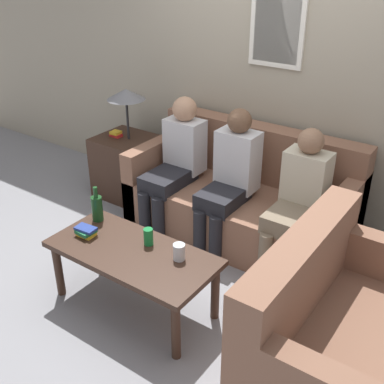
% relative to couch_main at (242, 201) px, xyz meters
% --- Properties ---
extents(ground_plane, '(16.00, 16.00, 0.00)m').
position_rel_couch_main_xyz_m(ground_plane, '(0.00, -0.54, -0.31)').
color(ground_plane, gray).
extents(wall_back, '(9.00, 0.08, 2.60)m').
position_rel_couch_main_xyz_m(wall_back, '(0.00, 0.47, 0.99)').
color(wall_back, '#9E937F').
rests_on(wall_back, ground_plane).
extents(couch_main, '(1.91, 0.90, 0.92)m').
position_rel_couch_main_xyz_m(couch_main, '(0.00, 0.00, 0.00)').
color(couch_main, brown).
rests_on(couch_main, ground_plane).
extents(couch_side, '(0.90, 1.34, 0.92)m').
position_rel_couch_main_xyz_m(couch_side, '(1.30, -1.13, 0.00)').
color(couch_side, brown).
rests_on(couch_side, ground_plane).
extents(coffee_table, '(1.19, 0.57, 0.47)m').
position_rel_couch_main_xyz_m(coffee_table, '(-0.12, -1.30, 0.09)').
color(coffee_table, '#382319').
rests_on(coffee_table, ground_plane).
extents(side_table_with_lamp, '(0.53, 0.53, 1.12)m').
position_rel_couch_main_xyz_m(side_table_with_lamp, '(-1.33, -0.04, 0.05)').
color(side_table_with_lamp, '#382319').
rests_on(side_table_with_lamp, ground_plane).
extents(wine_bottle, '(0.08, 0.08, 0.28)m').
position_rel_couch_main_xyz_m(wine_bottle, '(-0.60, -1.14, 0.26)').
color(wine_bottle, '#19421E').
rests_on(wine_bottle, coffee_table).
extents(drinking_glass, '(0.08, 0.08, 0.11)m').
position_rel_couch_main_xyz_m(drinking_glass, '(0.20, -1.20, 0.21)').
color(drinking_glass, silver).
rests_on(drinking_glass, coffee_table).
extents(book_stack, '(0.16, 0.12, 0.07)m').
position_rel_couch_main_xyz_m(book_stack, '(-0.51, -1.35, 0.19)').
color(book_stack, gold).
rests_on(book_stack, coffee_table).
extents(soda_can, '(0.07, 0.07, 0.12)m').
position_rel_couch_main_xyz_m(soda_can, '(-0.08, -1.18, 0.22)').
color(soda_can, '#197A38').
rests_on(soda_can, coffee_table).
extents(person_left, '(0.34, 0.66, 1.16)m').
position_rel_couch_main_xyz_m(person_left, '(-0.59, -0.17, 0.31)').
color(person_left, black).
rests_on(person_left, ground_plane).
extents(person_middle, '(0.34, 0.60, 1.17)m').
position_rel_couch_main_xyz_m(person_middle, '(-0.02, -0.20, 0.32)').
color(person_middle, black).
rests_on(person_middle, ground_plane).
extents(person_right, '(0.34, 0.62, 1.12)m').
position_rel_couch_main_xyz_m(person_right, '(0.58, -0.18, 0.29)').
color(person_right, '#756651').
rests_on(person_right, ground_plane).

